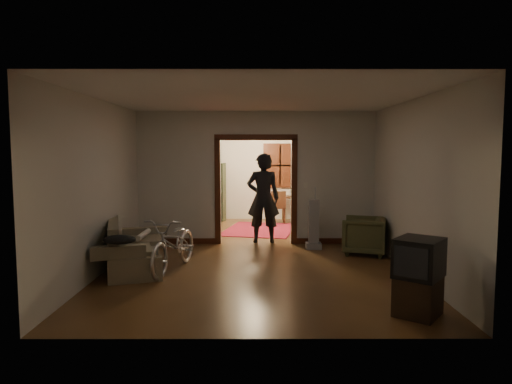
{
  "coord_description": "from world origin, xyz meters",
  "views": [
    {
      "loc": [
        -0.01,
        -8.91,
        1.99
      ],
      "look_at": [
        0.0,
        -0.3,
        1.2
      ],
      "focal_mm": 32.0,
      "sensor_mm": 36.0,
      "label": 1
    }
  ],
  "objects_px": {
    "sofa": "(133,245)",
    "locker": "(210,192)",
    "bicycle": "(174,244)",
    "desk": "(298,209)",
    "person": "(263,198)",
    "armchair": "(364,236)"
  },
  "relations": [
    {
      "from": "locker",
      "to": "bicycle",
      "type": "bearing_deg",
      "value": -71.18
    },
    {
      "from": "sofa",
      "to": "bicycle",
      "type": "distance_m",
      "value": 0.72
    },
    {
      "from": "bicycle",
      "to": "desk",
      "type": "relative_size",
      "value": 1.87
    },
    {
      "from": "bicycle",
      "to": "person",
      "type": "height_order",
      "value": "person"
    },
    {
      "from": "armchair",
      "to": "desk",
      "type": "bearing_deg",
      "value": -150.84
    },
    {
      "from": "sofa",
      "to": "desk",
      "type": "height_order",
      "value": "sofa"
    },
    {
      "from": "person",
      "to": "bicycle",
      "type": "bearing_deg",
      "value": 56.07
    },
    {
      "from": "locker",
      "to": "desk",
      "type": "bearing_deg",
      "value": 19.46
    },
    {
      "from": "sofa",
      "to": "locker",
      "type": "distance_m",
      "value": 5.31
    },
    {
      "from": "sofa",
      "to": "armchair",
      "type": "distance_m",
      "value": 4.28
    },
    {
      "from": "bicycle",
      "to": "desk",
      "type": "distance_m",
      "value": 5.93
    },
    {
      "from": "sofa",
      "to": "person",
      "type": "bearing_deg",
      "value": 28.43
    },
    {
      "from": "person",
      "to": "locker",
      "type": "distance_m",
      "value": 3.34
    },
    {
      "from": "armchair",
      "to": "person",
      "type": "distance_m",
      "value": 2.31
    },
    {
      "from": "locker",
      "to": "desk",
      "type": "height_order",
      "value": "locker"
    },
    {
      "from": "desk",
      "to": "bicycle",
      "type": "bearing_deg",
      "value": -106.78
    },
    {
      "from": "armchair",
      "to": "bicycle",
      "type": "bearing_deg",
      "value": -53.39
    },
    {
      "from": "armchair",
      "to": "locker",
      "type": "relative_size",
      "value": 0.48
    },
    {
      "from": "armchair",
      "to": "sofa",
      "type": "bearing_deg",
      "value": -57.86
    },
    {
      "from": "sofa",
      "to": "person",
      "type": "relative_size",
      "value": 0.92
    },
    {
      "from": "armchair",
      "to": "person",
      "type": "bearing_deg",
      "value": -103.5
    },
    {
      "from": "bicycle",
      "to": "armchair",
      "type": "xyz_separation_m",
      "value": [
        3.42,
        1.2,
        -0.09
      ]
    }
  ]
}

